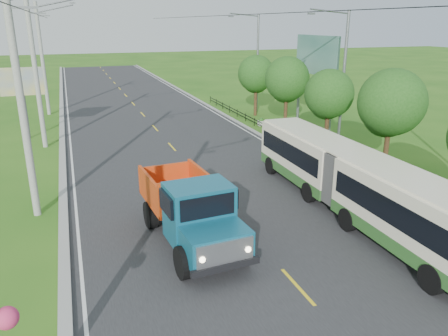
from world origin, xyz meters
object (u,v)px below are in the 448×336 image
dump_truck (191,206)px  streetlight_far (256,60)px  pole_mid (36,73)px  tree_fifth (287,81)px  bus (353,179)px  tree_fourth (328,96)px  planter_near (390,186)px  tree_back (256,76)px  billboard_right (316,61)px  pole_near (22,102)px  tree_third (390,106)px  planter_far (261,122)px  pole_far (43,59)px  planter_mid (310,146)px  streetlight_mid (342,76)px  billboard_left (22,86)px

dump_truck → streetlight_far: bearing=56.8°
pole_mid → tree_fifth: size_ratio=1.72×
streetlight_far → bus: size_ratio=0.61×
pole_mid → tree_fourth: bearing=-20.7°
bus → planter_near: bearing=26.3°
tree_back → billboard_right: bearing=-68.3°
billboard_right → bus: bearing=-114.9°
pole_near → billboard_right: size_ratio=1.37×
pole_mid → dump_truck: 18.20m
pole_mid → planter_near: size_ratio=14.93×
pole_near → tree_back: pole_near is taller
tree_third → planter_far: 14.40m
tree_third → streetlight_far: (0.79, 19.86, 0.92)m
pole_far → planter_near: 32.19m
tree_third → tree_fifth: (-0.00, 12.00, -0.13)m
planter_mid → pole_mid: bearing=157.5°
pole_near → planter_mid: size_ratio=14.93×
pole_mid → pole_far: same height
tree_fourth → pole_far: bearing=133.9°
tree_fifth → planter_mid: (-1.26, -6.14, -3.57)m
pole_far → streetlight_mid: size_ratio=1.10×
tree_third → tree_back: (-0.00, 18.00, -0.33)m
tree_fifth → streetlight_far: (0.79, 7.86, 1.05)m
planter_far → billboard_left: (-18.10, 2.00, 3.58)m
pole_near → tree_back: 24.98m
streetlight_far → planter_near: size_ratio=13.54×
tree_third → planter_mid: (-1.26, 5.86, -3.70)m
pole_near → planter_near: pole_near is taller
dump_truck → tree_fifth: bearing=48.0°
planter_mid → dump_truck: dump_truck is taller
pole_near → planter_far: pole_near is taller
tree_fifth → planter_mid: 7.21m
pole_near → planter_near: bearing=-10.1°
tree_fifth → dump_truck: bearing=-127.5°
streetlight_mid → dump_truck: bearing=-143.0°
planter_far → bus: bearing=-101.4°
pole_near → billboard_left: (-1.24, 15.00, -1.23)m
billboard_left → billboard_right: (21.80, -4.00, 1.48)m
tree_back → pole_near: bearing=-136.6°
tree_fourth → planter_near: size_ratio=8.06×
tree_fourth → tree_back: tree_back is taller
streetlight_mid → planter_mid: size_ratio=13.54×
tree_fourth → tree_fifth: size_ratio=0.93×
tree_back → streetlight_mid: streetlight_mid is taller
pole_mid → tree_fourth: 19.43m
pole_far → tree_back: (18.12, -6.86, -1.44)m
billboard_right → bus: (-7.28, -15.70, -3.63)m
pole_far → tree_fourth: size_ratio=1.85×
tree_back → billboard_left: size_ratio=1.06×
pole_near → bus: (13.29, -4.70, -3.38)m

